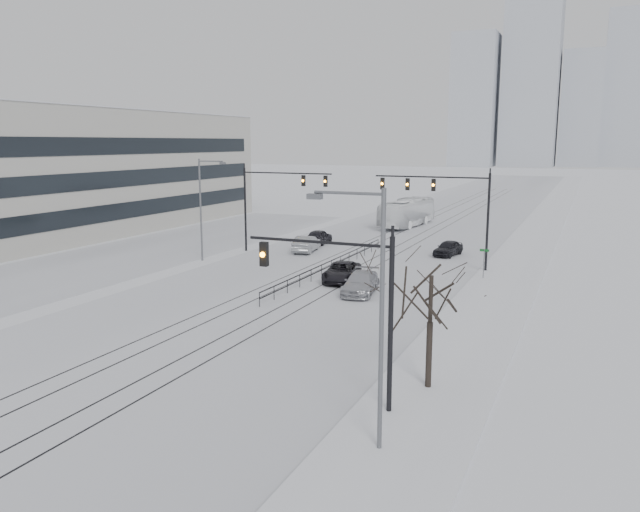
{
  "coord_description": "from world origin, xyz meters",
  "views": [
    {
      "loc": [
        19.05,
        -15.89,
        10.43
      ],
      "look_at": [
        3.24,
        20.27,
        3.2
      ],
      "focal_mm": 35.0,
      "sensor_mm": 36.0,
      "label": 1
    }
  ],
  "objects_px": {
    "sedan_nb_right": "(361,283)",
    "sedan_sb_outer": "(306,244)",
    "sedan_sb_inner": "(319,237)",
    "sedan_nb_far": "(448,248)",
    "traffic_mast_near": "(351,296)",
    "box_truck": "(407,213)",
    "bare_tree": "(431,288)",
    "sedan_nb_front": "(342,272)"
  },
  "relations": [
    {
      "from": "sedan_sb_inner",
      "to": "box_truck",
      "type": "xyz_separation_m",
      "value": [
        4.61,
        16.9,
        0.95
      ]
    },
    {
      "from": "traffic_mast_near",
      "to": "sedan_nb_front",
      "type": "relative_size",
      "value": 1.35
    },
    {
      "from": "traffic_mast_near",
      "to": "sedan_nb_front",
      "type": "distance_m",
      "value": 23.19
    },
    {
      "from": "traffic_mast_near",
      "to": "sedan_nb_far",
      "type": "bearing_deg",
      "value": 95.98
    },
    {
      "from": "bare_tree",
      "to": "sedan_sb_outer",
      "type": "height_order",
      "value": "bare_tree"
    },
    {
      "from": "bare_tree",
      "to": "sedan_nb_front",
      "type": "height_order",
      "value": "bare_tree"
    },
    {
      "from": "bare_tree",
      "to": "sedan_sb_inner",
      "type": "distance_m",
      "value": 39.12
    },
    {
      "from": "sedan_sb_outer",
      "to": "sedan_nb_right",
      "type": "xyz_separation_m",
      "value": [
        10.48,
        -13.6,
        -0.04
      ]
    },
    {
      "from": "sedan_sb_inner",
      "to": "box_truck",
      "type": "distance_m",
      "value": 17.54
    },
    {
      "from": "traffic_mast_near",
      "to": "sedan_nb_right",
      "type": "height_order",
      "value": "traffic_mast_near"
    },
    {
      "from": "traffic_mast_near",
      "to": "sedan_sb_inner",
      "type": "xyz_separation_m",
      "value": [
        -17.42,
        36.52,
        -3.8
      ]
    },
    {
      "from": "sedan_nb_front",
      "to": "sedan_sb_inner",
      "type": "bearing_deg",
      "value": 108.24
    },
    {
      "from": "bare_tree",
      "to": "box_truck",
      "type": "xyz_separation_m",
      "value": [
        -15.22,
        50.42,
        -2.78
      ]
    },
    {
      "from": "box_truck",
      "to": "sedan_nb_right",
      "type": "bearing_deg",
      "value": 106.63
    },
    {
      "from": "bare_tree",
      "to": "sedan_nb_far",
      "type": "relative_size",
      "value": 1.47
    },
    {
      "from": "sedan_sb_inner",
      "to": "sedan_nb_front",
      "type": "distance_m",
      "value": 17.66
    },
    {
      "from": "bare_tree",
      "to": "sedan_sb_inner",
      "type": "bearing_deg",
      "value": 120.61
    },
    {
      "from": "sedan_nb_far",
      "to": "sedan_sb_inner",
      "type": "bearing_deg",
      "value": -175.32
    },
    {
      "from": "bare_tree",
      "to": "sedan_nb_front",
      "type": "distance_m",
      "value": 21.62
    },
    {
      "from": "traffic_mast_near",
      "to": "sedan_nb_far",
      "type": "relative_size",
      "value": 1.69
    },
    {
      "from": "sedan_nb_front",
      "to": "sedan_nb_far",
      "type": "bearing_deg",
      "value": 59.01
    },
    {
      "from": "bare_tree",
      "to": "box_truck",
      "type": "height_order",
      "value": "bare_tree"
    },
    {
      "from": "sedan_sb_outer",
      "to": "sedan_nb_front",
      "type": "bearing_deg",
      "value": 117.38
    },
    {
      "from": "bare_tree",
      "to": "sedan_sb_inner",
      "type": "relative_size",
      "value": 1.36
    },
    {
      "from": "traffic_mast_near",
      "to": "sedan_nb_front",
      "type": "xyz_separation_m",
      "value": [
        -8.74,
        21.14,
        -3.84
      ]
    },
    {
      "from": "sedan_sb_outer",
      "to": "sedan_nb_front",
      "type": "height_order",
      "value": "sedan_sb_outer"
    },
    {
      "from": "sedan_nb_front",
      "to": "sedan_nb_right",
      "type": "distance_m",
      "value": 4.02
    },
    {
      "from": "traffic_mast_near",
      "to": "box_truck",
      "type": "height_order",
      "value": "traffic_mast_near"
    },
    {
      "from": "bare_tree",
      "to": "sedan_nb_far",
      "type": "height_order",
      "value": "bare_tree"
    },
    {
      "from": "bare_tree",
      "to": "sedan_nb_front",
      "type": "bearing_deg",
      "value": 121.59
    },
    {
      "from": "traffic_mast_near",
      "to": "bare_tree",
      "type": "relative_size",
      "value": 1.15
    },
    {
      "from": "sedan_sb_inner",
      "to": "sedan_nb_far",
      "type": "distance_m",
      "value": 13.8
    },
    {
      "from": "sedan_nb_front",
      "to": "traffic_mast_near",
      "type": "bearing_deg",
      "value": -78.72
    },
    {
      "from": "bare_tree",
      "to": "box_truck",
      "type": "relative_size",
      "value": 0.5
    },
    {
      "from": "traffic_mast_near",
      "to": "box_truck",
      "type": "bearing_deg",
      "value": 103.48
    },
    {
      "from": "traffic_mast_near",
      "to": "sedan_sb_outer",
      "type": "xyz_separation_m",
      "value": [
        -16.6,
        31.69,
        -3.78
      ]
    },
    {
      "from": "bare_tree",
      "to": "sedan_sb_outer",
      "type": "bearing_deg",
      "value": 123.53
    },
    {
      "from": "traffic_mast_near",
      "to": "box_truck",
      "type": "relative_size",
      "value": 0.57
    },
    {
      "from": "sedan_nb_right",
      "to": "box_truck",
      "type": "relative_size",
      "value": 0.41
    },
    {
      "from": "sedan_sb_inner",
      "to": "sedan_nb_far",
      "type": "xyz_separation_m",
      "value": [
        13.73,
        -1.34,
        -0.06
      ]
    },
    {
      "from": "sedan_nb_right",
      "to": "sedan_sb_outer",
      "type": "bearing_deg",
      "value": 119.13
    },
    {
      "from": "sedan_nb_right",
      "to": "sedan_nb_far",
      "type": "bearing_deg",
      "value": 73.41
    }
  ]
}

